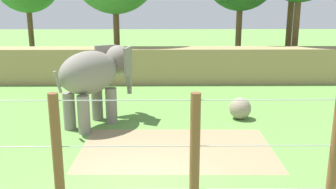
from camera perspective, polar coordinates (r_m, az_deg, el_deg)
The scene contains 6 objects.
ground_plane at distance 11.38m, azimuth -4.51°, elevation -13.22°, with size 120.00×120.00×0.00m, color #609342.
dirt_patch at distance 13.69m, azimuth 1.32°, elevation -8.27°, with size 6.90×4.17×0.01m, color #937F5B.
embankment_wall at distance 24.41m, azimuth -2.44°, elevation 4.48°, with size 36.00×1.80×2.25m, color tan.
elephant at distance 16.09m, azimuth -11.04°, elevation 2.96°, with size 3.35×3.92×3.28m.
enrichment_ball at distance 17.20m, azimuth 10.92°, elevation -2.07°, with size 0.98×0.98×0.98m, color gray.
cable_fence at distance 7.64m, azimuth -6.34°, elevation -12.75°, with size 9.20×0.20×3.55m.
Camera 1 is at (0.75, -10.08, 5.23)m, focal length 40.05 mm.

